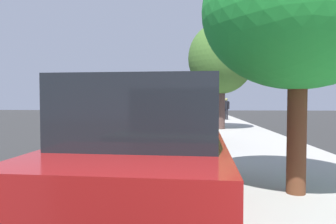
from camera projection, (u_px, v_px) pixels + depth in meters
The scene contains 15 objects.
ground at pixel (159, 133), 15.70m from camera, with size 68.83×68.83×0.00m, color #2D2D2D.
sidewalk at pixel (237, 133), 15.45m from camera, with size 3.63×43.02×0.13m, color #A9A6A0.
curb_edge at pixel (199, 132), 15.57m from camera, with size 0.16×43.02×0.13m, color gray.
lane_stripe_centre at pixel (93, 136), 14.38m from camera, with size 0.14×40.00×0.01m.
lane_stripe_bike_edge at pixel (171, 133), 15.66m from camera, with size 0.12×43.02×0.01m, color white.
parked_suv_red_second at pixel (154, 149), 4.33m from camera, with size 2.17×4.80×1.99m.
parked_suv_dark_blue_mid at pixel (177, 118), 11.60m from camera, with size 2.06×4.75×1.99m.
parked_sedan_white_far at pixel (179, 113), 22.11m from camera, with size 1.92×4.44×1.52m.
parked_sedan_tan_farthest at pixel (183, 110), 30.12m from camera, with size 1.97×4.46×1.52m.
bicycle_at_curb at pixel (190, 123), 17.46m from camera, with size 1.49×0.96×0.75m.
cyclist_with_backpack at pixel (194, 112), 16.98m from camera, with size 0.49×0.60×1.71m.
street_tree_near_cyclist at pixel (299, 11), 5.10m from camera, with size 3.25×3.25×4.46m.
street_tree_mid_block at pixel (221, 59), 16.62m from camera, with size 3.60×3.60×5.83m.
street_tree_far_end at pixel (204, 87), 33.85m from camera, with size 2.88×2.88×4.22m.
pedestrian_on_phone at pixel (226, 107), 24.54m from camera, with size 0.48×0.46×1.75m.
Camera 1 is at (1.45, -15.58, 1.74)m, focal length 32.47 mm.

